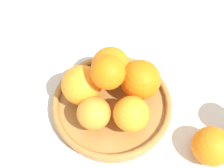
# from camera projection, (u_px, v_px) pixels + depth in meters

# --- Properties ---
(ground_plane) EXTENTS (4.00, 4.00, 0.00)m
(ground_plane) POSITION_uv_depth(u_px,v_px,m) (112.00, 108.00, 0.67)
(ground_plane) COLOR beige
(fruit_bowl) EXTENTS (0.25, 0.25, 0.03)m
(fruit_bowl) POSITION_uv_depth(u_px,v_px,m) (112.00, 105.00, 0.66)
(fruit_bowl) COLOR #A57238
(fruit_bowl) RESTS_ON ground_plane
(orange_pile) EXTENTS (0.19, 0.19, 0.13)m
(orange_pile) POSITION_uv_depth(u_px,v_px,m) (112.00, 85.00, 0.62)
(orange_pile) COLOR orange
(orange_pile) RESTS_ON fruit_bowl
(stray_orange) EXTENTS (0.08, 0.08, 0.08)m
(stray_orange) POSITION_uv_depth(u_px,v_px,m) (212.00, 146.00, 0.59)
(stray_orange) COLOR orange
(stray_orange) RESTS_ON ground_plane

